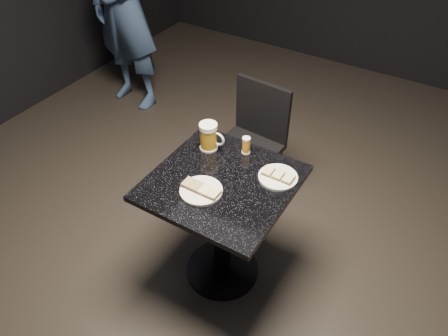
% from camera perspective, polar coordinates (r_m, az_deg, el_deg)
% --- Properties ---
extents(floor, '(6.00, 6.00, 0.00)m').
position_cam_1_polar(floor, '(2.77, -0.22, -13.19)').
color(floor, black).
rests_on(floor, ground).
extents(plate_large, '(0.21, 0.21, 0.01)m').
position_cam_1_polar(plate_large, '(2.15, -3.01, -2.98)').
color(plate_large, white).
rests_on(plate_large, table).
extents(plate_small, '(0.20, 0.20, 0.01)m').
position_cam_1_polar(plate_small, '(2.23, 7.06, -1.20)').
color(plate_small, white).
rests_on(plate_small, table).
extents(patron, '(0.68, 0.46, 1.80)m').
position_cam_1_polar(patron, '(3.95, -12.95, 19.99)').
color(patron, navy).
rests_on(patron, floor).
extents(table, '(0.70, 0.70, 0.75)m').
position_cam_1_polar(table, '(2.38, -0.25, -5.97)').
color(table, black).
rests_on(table, floor).
extents(beer_mug, '(0.15, 0.10, 0.16)m').
position_cam_1_polar(beer_mug, '(2.37, -1.97, 4.15)').
color(beer_mug, silver).
rests_on(beer_mug, table).
extents(beer_tumbler, '(0.05, 0.05, 0.10)m').
position_cam_1_polar(beer_tumbler, '(2.36, 2.91, 2.99)').
color(beer_tumbler, silver).
rests_on(beer_tumbler, table).
extents(chair, '(0.42, 0.42, 0.87)m').
position_cam_1_polar(chair, '(2.90, 3.65, 3.79)').
color(chair, black).
rests_on(chair, floor).
extents(canapes_on_plate_large, '(0.20, 0.07, 0.02)m').
position_cam_1_polar(canapes_on_plate_large, '(2.14, -3.02, -2.66)').
color(canapes_on_plate_large, '#4C3521').
rests_on(canapes_on_plate_large, plate_large).
extents(canapes_on_plate_small, '(0.16, 0.07, 0.02)m').
position_cam_1_polar(canapes_on_plate_small, '(2.22, 7.09, -0.89)').
color(canapes_on_plate_small, '#4C3521').
rests_on(canapes_on_plate_small, plate_small).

